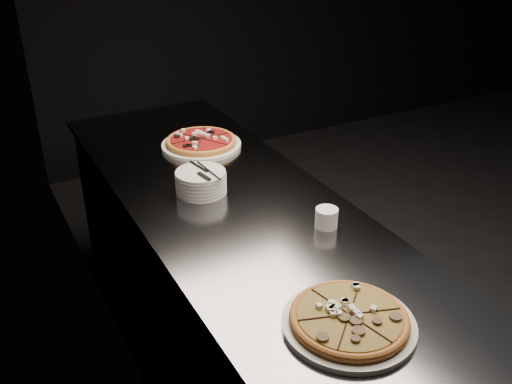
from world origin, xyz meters
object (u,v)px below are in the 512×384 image
pizza_tomato (201,142)px  ramekin (327,217)px  pizza_mushroom (349,320)px  counter (246,312)px  plate_stack (201,182)px  cutlery (204,172)px

pizza_tomato → ramekin: ramekin is taller
pizza_mushroom → ramekin: 0.51m
pizza_mushroom → pizza_tomato: bearing=83.8°
pizza_mushroom → counter: bearing=86.3°
counter → ramekin: bearing=-49.7°
pizza_tomato → plate_stack: bearing=-113.5°
pizza_mushroom → pizza_tomato: 1.30m
pizza_mushroom → plate_stack: bearing=92.2°
ramekin → plate_stack: bearing=121.9°
plate_stack → cutlery: size_ratio=0.93×
plate_stack → counter: bearing=-69.5°
pizza_mushroom → plate_stack: size_ratio=2.08×
cutlery → ramekin: size_ratio=2.64×
counter → plate_stack: bearing=110.5°
plate_stack → pizza_mushroom: bearing=-87.8°
pizza_mushroom → cutlery: cutlery is taller
ramekin → pizza_tomato: bearing=96.6°
counter → plate_stack: size_ratio=12.85×
counter → plate_stack: plate_stack is taller
pizza_tomato → pizza_mushroom: bearing=-96.2°
pizza_mushroom → cutlery: (-0.03, 0.87, 0.07)m
pizza_tomato → ramekin: 0.85m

